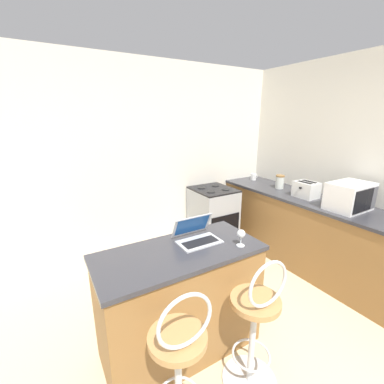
% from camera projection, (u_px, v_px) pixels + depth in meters
% --- Properties ---
extents(wall_back, '(12.00, 0.06, 2.60)m').
position_uv_depth(wall_back, '(137.00, 164.00, 3.35)').
color(wall_back, silver).
rests_on(wall_back, ground_plane).
extents(breakfast_bar, '(1.29, 0.59, 0.92)m').
position_uv_depth(breakfast_bar, '(181.00, 301.00, 2.08)').
color(breakfast_bar, olive).
rests_on(breakfast_bar, ground_plane).
extents(counter_right, '(0.67, 3.10, 0.92)m').
position_uv_depth(counter_right, '(323.00, 238.00, 3.16)').
color(counter_right, olive).
rests_on(counter_right, ground_plane).
extents(bar_stool_near, '(0.40, 0.40, 1.06)m').
position_uv_depth(bar_stool_near, '(180.00, 368.00, 1.48)').
color(bar_stool_near, silver).
rests_on(bar_stool_near, ground_plane).
extents(bar_stool_far, '(0.40, 0.40, 1.06)m').
position_uv_depth(bar_stool_far, '(255.00, 327.00, 1.76)').
color(bar_stool_far, silver).
rests_on(bar_stool_far, ground_plane).
extents(laptop, '(0.34, 0.27, 0.20)m').
position_uv_depth(laptop, '(196.00, 234.00, 2.10)').
color(laptop, '#B7BABF').
rests_on(laptop, breakfast_bar).
extents(microwave, '(0.47, 0.33, 0.30)m').
position_uv_depth(microwave, '(350.00, 196.00, 2.79)').
color(microwave, white).
rests_on(microwave, counter_right).
extents(toaster, '(0.24, 0.27, 0.20)m').
position_uv_depth(toaster, '(306.00, 190.00, 3.23)').
color(toaster, silver).
rests_on(toaster, counter_right).
extents(stove_range, '(0.55, 0.61, 0.92)m').
position_uv_depth(stove_range, '(213.00, 219.00, 3.77)').
color(stove_range, '#9EA3A8').
rests_on(stove_range, ground_plane).
extents(wine_glass_short, '(0.06, 0.06, 0.14)m').
position_uv_depth(wine_glass_short, '(241.00, 235.00, 2.00)').
color(wine_glass_short, silver).
rests_on(wine_glass_short, breakfast_bar).
extents(mug_white, '(0.10, 0.09, 0.10)m').
position_uv_depth(mug_white, '(254.00, 177.00, 4.15)').
color(mug_white, white).
rests_on(mug_white, counter_right).
extents(storage_jar, '(0.12, 0.12, 0.19)m').
position_uv_depth(storage_jar, '(280.00, 182.00, 3.64)').
color(storage_jar, silver).
rests_on(storage_jar, counter_right).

